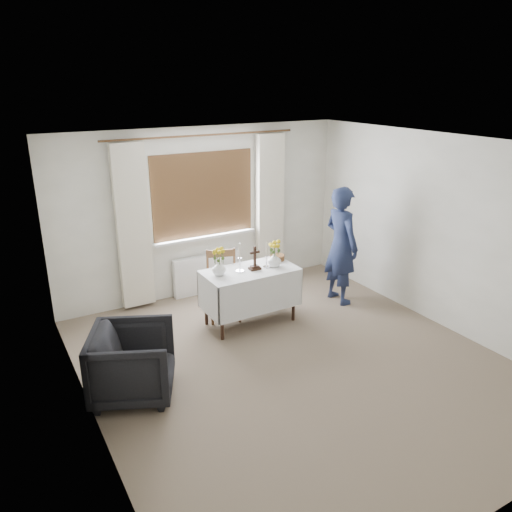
{
  "coord_description": "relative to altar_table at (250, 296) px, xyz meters",
  "views": [
    {
      "loc": [
        -2.91,
        -4.13,
        3.13
      ],
      "look_at": [
        0.03,
        0.98,
        1.02
      ],
      "focal_mm": 35.0,
      "sensor_mm": 36.0,
      "label": 1
    }
  ],
  "objects": [
    {
      "name": "candlestick_left",
      "position": [
        -0.14,
        0.02,
        0.58
      ],
      "size": [
        0.15,
        0.15,
        0.39
      ],
      "primitive_type": null,
      "rotation": [
        0.0,
        0.0,
        -0.41
      ],
      "color": "white",
      "rests_on": "altar_table"
    },
    {
      "name": "armchair",
      "position": [
        -1.85,
        -0.83,
        -0.01
      ],
      "size": [
        1.08,
        1.07,
        0.75
      ],
      "primitive_type": "imported",
      "rotation": [
        0.0,
        0.0,
        1.14
      ],
      "color": "black",
      "rests_on": "ground"
    },
    {
      "name": "flower_vase_right",
      "position": [
        0.34,
        -0.05,
        0.48
      ],
      "size": [
        0.23,
        0.23,
        0.19
      ],
      "primitive_type": "imported",
      "rotation": [
        0.0,
        0.0,
        -0.29
      ],
      "color": "white",
      "rests_on": "altar_table"
    },
    {
      "name": "person",
      "position": [
        1.49,
        -0.03,
        0.48
      ],
      "size": [
        0.42,
        0.63,
        1.72
      ],
      "primitive_type": "imported",
      "rotation": [
        0.0,
        0.0,
        1.58
      ],
      "color": "navy",
      "rests_on": "ground"
    },
    {
      "name": "candlestick_right",
      "position": [
        0.24,
        -0.03,
        0.55
      ],
      "size": [
        0.12,
        0.12,
        0.34
      ],
      "primitive_type": null,
      "rotation": [
        0.0,
        0.0,
        -0.19
      ],
      "color": "white",
      "rests_on": "altar_table"
    },
    {
      "name": "radiator",
      "position": [
        -0.06,
        1.24,
        -0.08
      ],
      "size": [
        1.1,
        0.1,
        0.6
      ],
      "primitive_type": "cube",
      "color": "white",
      "rests_on": "ground"
    },
    {
      "name": "altar_table",
      "position": [
        0.0,
        0.0,
        0.0
      ],
      "size": [
        1.24,
        0.64,
        0.76
      ],
      "primitive_type": "cube",
      "color": "white",
      "rests_on": "ground"
    },
    {
      "name": "wooden_cross",
      "position": [
        0.06,
        -0.02,
        0.54
      ],
      "size": [
        0.15,
        0.11,
        0.32
      ],
      "primitive_type": null,
      "rotation": [
        0.0,
        0.0,
        -0.02
      ],
      "color": "black",
      "rests_on": "altar_table"
    },
    {
      "name": "ground",
      "position": [
        -0.06,
        -1.18,
        -0.38
      ],
      "size": [
        5.0,
        5.0,
        0.0
      ],
      "primitive_type": "plane",
      "color": "#7C6A55",
      "rests_on": "ground"
    },
    {
      "name": "wicker_basket",
      "position": [
        0.51,
        0.14,
        0.42
      ],
      "size": [
        0.25,
        0.25,
        0.08
      ],
      "primitive_type": "cylinder",
      "rotation": [
        0.0,
        0.0,
        -0.3
      ],
      "color": "brown",
      "rests_on": "altar_table"
    },
    {
      "name": "flower_vase_left",
      "position": [
        -0.43,
        0.04,
        0.47
      ],
      "size": [
        0.18,
        0.18,
        0.19
      ],
      "primitive_type": "imported",
      "rotation": [
        0.0,
        0.0,
        -0.01
      ],
      "color": "white",
      "rests_on": "altar_table"
    },
    {
      "name": "wooden_chair",
      "position": [
        -0.24,
        0.31,
        0.09
      ],
      "size": [
        0.54,
        0.54,
        0.94
      ],
      "primitive_type": null,
      "rotation": [
        0.0,
        0.0,
        -0.3
      ],
      "color": "#53381C",
      "rests_on": "ground"
    }
  ]
}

